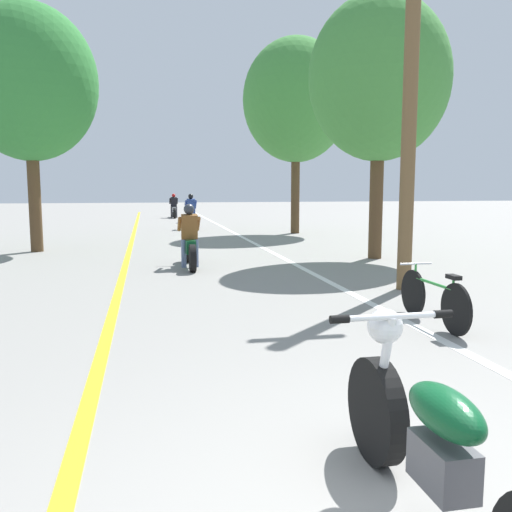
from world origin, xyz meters
The scene contains 11 objects.
lane_stripe_center centered at (-1.70, 12.34, 0.00)m, with size 0.14×48.00×0.01m, color yellow.
lane_stripe_edge centered at (2.01, 12.34, 0.00)m, with size 0.14×48.00×0.01m, color white.
utility_pole centered at (3.01, 6.43, 2.86)m, with size 1.10×0.24×5.55m.
roadside_tree_right_near centered at (4.18, 10.28, 4.21)m, with size 3.33×3.00×6.15m.
roadside_tree_right_far centered at (4.23, 17.65, 4.84)m, with size 3.89×3.50×7.09m.
roadside_tree_left centered at (-4.11, 13.39, 4.38)m, with size 3.49×3.14×6.41m.
motorcycle_foreground centered at (0.16, 0.39, 0.43)m, with size 0.75×2.21×1.00m.
motorcycle_rider_lead centered at (-0.32, 9.73, 0.52)m, with size 0.50×2.01×1.36m.
motorcycle_rider_mid centered at (0.57, 20.32, 0.54)m, with size 0.50×2.08×1.44m.
motorcycle_rider_far centered at (0.30, 29.01, 0.51)m, with size 0.50×2.07×1.35m.
bicycle_parked centered at (2.26, 4.15, 0.34)m, with size 0.44×1.65×0.72m.
Camera 1 is at (-1.21, -1.89, 1.71)m, focal length 38.00 mm.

